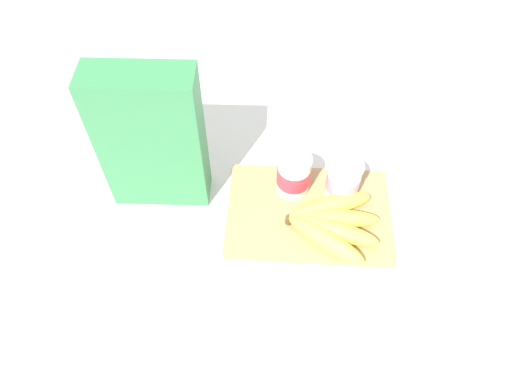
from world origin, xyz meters
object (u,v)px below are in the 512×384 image
yogurt_cup_back (343,180)px  banana_bunch (331,223)px  cereal_box (152,140)px  yogurt_cup_front (294,174)px  spoon (415,224)px  cutting_board (308,213)px

yogurt_cup_back → banana_bunch: 0.09m
cereal_box → yogurt_cup_back: bearing=178.3°
yogurt_cup_front → yogurt_cup_back: yogurt_cup_front is taller
yogurt_cup_back → yogurt_cup_front: bearing=175.6°
cereal_box → spoon: cereal_box is taller
cutting_board → spoon: size_ratio=2.39×
cutting_board → cereal_box: size_ratio=1.04×
cereal_box → banana_bunch: bearing=164.1°
yogurt_cup_front → cereal_box: bearing=-178.2°
cutting_board → yogurt_cup_front: 0.08m
yogurt_cup_back → banana_bunch: size_ratio=0.49×
yogurt_cup_front → banana_bunch: size_ratio=0.50×
yogurt_cup_back → banana_bunch: yogurt_cup_back is taller
cutting_board → cereal_box: cereal_box is taller
cutting_board → spoon: bearing=-2.7°
cutting_board → spoon: (0.20, -0.01, -0.00)m
cereal_box → cutting_board: bearing=169.6°
banana_bunch → spoon: 0.17m
cutting_board → yogurt_cup_front: yogurt_cup_front is taller
spoon → cereal_box: bearing=173.8°
yogurt_cup_front → yogurt_cup_back: size_ratio=1.01×
cutting_board → banana_bunch: 0.06m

